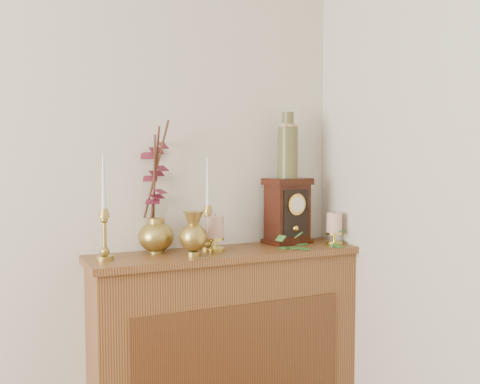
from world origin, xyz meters
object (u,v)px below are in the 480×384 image
candlestick_left (104,226)px  candlestick_center (208,220)px  mantel_clock (288,211)px  ceramic_vase (288,149)px  ginger_jar (155,193)px  bud_vase (193,234)px

candlestick_left → candlestick_center: size_ratio=1.03×
mantel_clock → ceramic_vase: 0.30m
candlestick_center → ceramic_vase: 0.53m
candlestick_left → ginger_jar: ginger_jar is taller
bud_vase → mantel_clock: 0.55m
ginger_jar → candlestick_left: bearing=-156.3°
candlestick_center → ginger_jar: bearing=160.5°
ceramic_vase → candlestick_left: bearing=-176.1°
candlestick_center → ceramic_vase: size_ratio=1.33×
candlestick_center → ginger_jar: size_ratio=0.72×
ceramic_vase → candlestick_center: bearing=-176.0°
bud_vase → ginger_jar: ginger_jar is taller
candlestick_left → ceramic_vase: (0.89, 0.06, 0.32)m
candlestick_left → candlestick_center: (0.46, 0.03, -0.00)m
candlestick_left → mantel_clock: bearing=3.7°
candlestick_center → mantel_clock: bearing=3.6°
candlestick_center → mantel_clock: 0.42m
candlestick_left → ginger_jar: bearing=23.7°
ginger_jar → mantel_clock: size_ratio=1.83×
ceramic_vase → bud_vase: bearing=-165.7°
ginger_jar → mantel_clock: 0.65m
candlestick_left → candlestick_center: bearing=3.8°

